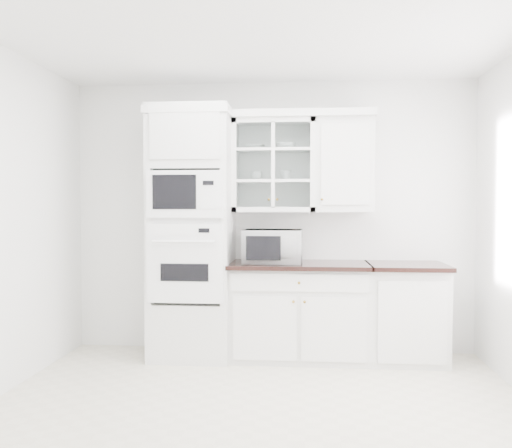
# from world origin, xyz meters

# --- Properties ---
(ground) EXTENTS (4.00, 3.50, 0.01)m
(ground) POSITION_xyz_m (0.00, 0.00, 0.01)
(ground) COLOR beige
(ground) RESTS_ON ground
(room_shell) EXTENTS (4.00, 3.50, 2.70)m
(room_shell) POSITION_xyz_m (0.00, 0.43, 1.78)
(room_shell) COLOR white
(room_shell) RESTS_ON ground
(oven_column) EXTENTS (0.76, 0.68, 2.40)m
(oven_column) POSITION_xyz_m (-0.75, 1.42, 1.20)
(oven_column) COLOR silver
(oven_column) RESTS_ON ground
(base_cabinet_run) EXTENTS (1.32, 0.67, 0.92)m
(base_cabinet_run) POSITION_xyz_m (0.28, 1.45, 0.46)
(base_cabinet_run) COLOR silver
(base_cabinet_run) RESTS_ON ground
(extra_base_cabinet) EXTENTS (0.72, 0.67, 0.92)m
(extra_base_cabinet) POSITION_xyz_m (1.28, 1.45, 0.46)
(extra_base_cabinet) COLOR silver
(extra_base_cabinet) RESTS_ON ground
(upper_cabinet_glass) EXTENTS (0.80, 0.33, 0.90)m
(upper_cabinet_glass) POSITION_xyz_m (0.03, 1.58, 1.85)
(upper_cabinet_glass) COLOR silver
(upper_cabinet_glass) RESTS_ON room_shell
(upper_cabinet_solid) EXTENTS (0.55, 0.33, 0.90)m
(upper_cabinet_solid) POSITION_xyz_m (0.71, 1.58, 1.85)
(upper_cabinet_solid) COLOR silver
(upper_cabinet_solid) RESTS_ON room_shell
(crown_molding) EXTENTS (2.14, 0.38, 0.07)m
(crown_molding) POSITION_xyz_m (-0.07, 1.56, 2.33)
(crown_molding) COLOR white
(crown_molding) RESTS_ON room_shell
(countertop_microwave) EXTENTS (0.56, 0.47, 0.32)m
(countertop_microwave) POSITION_xyz_m (0.03, 1.39, 1.08)
(countertop_microwave) COLOR white
(countertop_microwave) RESTS_ON base_cabinet_run
(bowl_a) EXTENTS (0.21, 0.21, 0.05)m
(bowl_a) POSITION_xyz_m (-0.16, 1.59, 2.03)
(bowl_a) COLOR white
(bowl_a) RESTS_ON upper_cabinet_glass
(bowl_b) EXTENTS (0.22, 0.22, 0.06)m
(bowl_b) POSITION_xyz_m (0.14, 1.59, 2.04)
(bowl_b) COLOR white
(bowl_b) RESTS_ON upper_cabinet_glass
(cup_a) EXTENTS (0.12, 0.12, 0.09)m
(cup_a) POSITION_xyz_m (-0.14, 1.60, 1.75)
(cup_a) COLOR white
(cup_a) RESTS_ON upper_cabinet_glass
(cup_b) EXTENTS (0.12, 0.12, 0.09)m
(cup_b) POSITION_xyz_m (0.14, 1.58, 1.76)
(cup_b) COLOR white
(cup_b) RESTS_ON upper_cabinet_glass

